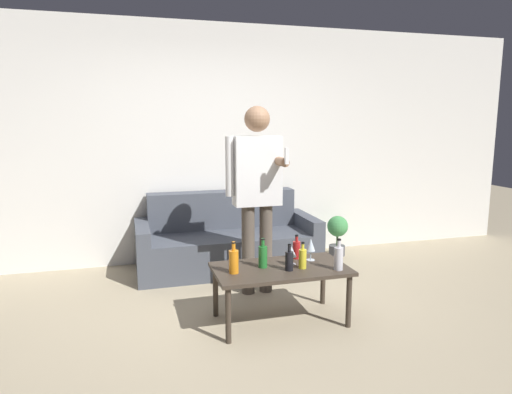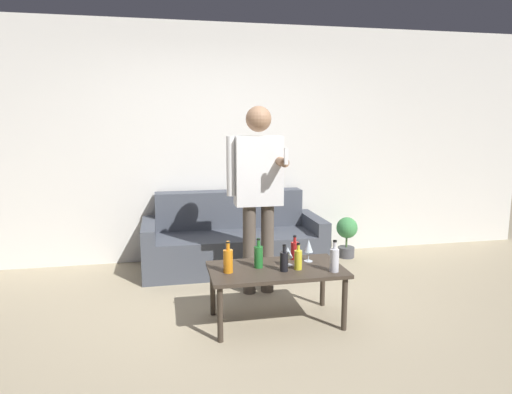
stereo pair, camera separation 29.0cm
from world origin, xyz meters
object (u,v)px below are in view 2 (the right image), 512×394
at_px(couch, 233,241).
at_px(coffee_table, 276,274).
at_px(person_standing_front, 258,185).
at_px(bottle_orange, 295,250).

bearing_deg(couch, coffee_table, -85.39).
relative_size(couch, person_standing_front, 1.12).
xyz_separation_m(couch, bottle_orange, (0.33, -1.29, 0.25)).
distance_m(coffee_table, person_standing_front, 0.92).
bearing_deg(person_standing_front, couch, 97.84).
height_order(couch, person_standing_front, person_standing_front).
relative_size(couch, coffee_table, 1.83).
xyz_separation_m(bottle_orange, person_standing_front, (-0.22, 0.48, 0.50)).
distance_m(coffee_table, bottle_orange, 0.31).
bearing_deg(coffee_table, person_standing_front, 90.68).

